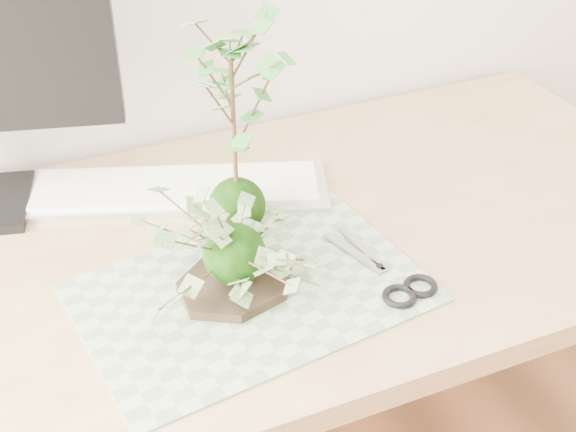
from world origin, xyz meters
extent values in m
cube|color=tan|center=(-0.06, 1.23, 0.72)|extent=(1.60, 0.70, 0.04)
cube|color=tan|center=(0.68, 1.52, 0.35)|extent=(0.06, 0.06, 0.70)
cube|color=slate|center=(-0.07, 1.12, 0.74)|extent=(0.51, 0.38, 0.00)
cylinder|color=black|center=(-0.08, 1.13, 0.75)|extent=(0.22, 0.22, 0.01)
sphere|color=black|center=(-0.08, 1.13, 0.80)|extent=(0.09, 0.09, 0.09)
sphere|color=black|center=(-0.03, 1.27, 0.78)|extent=(0.09, 0.09, 0.09)
cylinder|color=#3D2C19|center=(-0.03, 1.27, 0.91)|extent=(0.01, 0.01, 0.22)
cube|color=silver|center=(-0.09, 1.40, 0.75)|extent=(0.53, 0.31, 0.01)
cube|color=white|center=(-0.09, 1.40, 0.76)|extent=(0.48, 0.27, 0.01)
cube|color=gray|center=(0.12, 1.14, 0.75)|extent=(0.05, 0.12, 0.00)
cube|color=gray|center=(0.13, 1.14, 0.75)|extent=(0.03, 0.12, 0.00)
torus|color=black|center=(0.11, 1.02, 0.75)|extent=(0.06, 0.06, 0.01)
torus|color=black|center=(0.15, 1.02, 0.75)|extent=(0.06, 0.06, 0.01)
camera|label=1|loc=(-0.36, 0.30, 1.49)|focal=50.00mm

